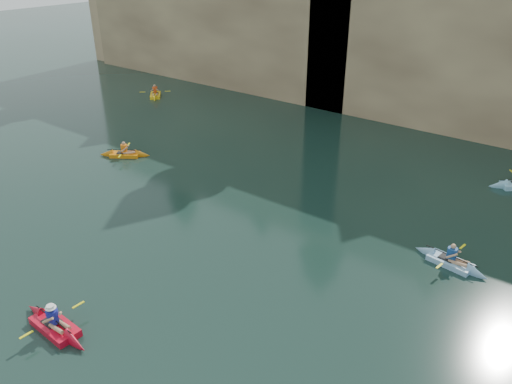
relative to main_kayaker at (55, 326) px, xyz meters
The scene contains 10 objects.
ground 4.84m from the main_kayaker, 38.36° to the left, with size 160.00×160.00×0.00m, color black.
cliff 33.73m from the main_kayaker, 83.45° to the left, with size 70.00×16.00×12.00m, color tan.
cliff_slab_west 30.73m from the main_kayaker, 122.34° to the left, with size 26.00×2.40×10.56m, color tan.
cliff_slab_center 26.83m from the main_kayaker, 77.26° to the left, with size 24.00×2.40×11.40m, color tan.
sea_cave_west 28.77m from the main_kayaker, 119.66° to the left, with size 4.50×1.00×4.00m, color black.
sea_cave_center 24.99m from the main_kayaker, 90.48° to the left, with size 3.50×1.00×3.20m, color black.
main_kayaker is the anchor object (origin of this frame).
kayaker_orange 13.88m from the main_kayaker, 131.69° to the left, with size 2.70×2.13×1.07m.
kayaker_ltblue_near 13.86m from the main_kayaker, 51.63° to the left, with size 2.91×2.21×1.12m.
kayaker_yellow 25.68m from the main_kayaker, 130.53° to the left, with size 2.50×2.54×1.17m.
Camera 1 is at (8.31, -8.68, 10.80)m, focal length 35.00 mm.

